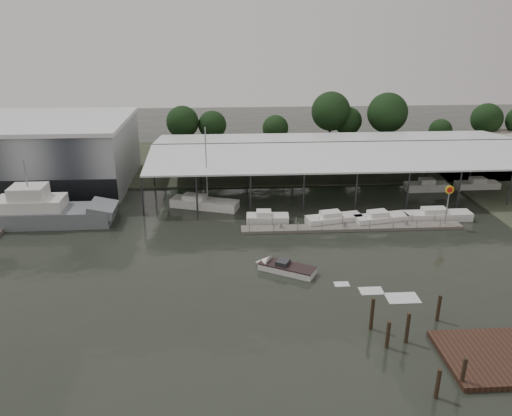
{
  "coord_description": "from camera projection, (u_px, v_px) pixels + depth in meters",
  "views": [
    {
      "loc": [
        -0.53,
        -47.03,
        25.3
      ],
      "look_at": [
        2.95,
        11.6,
        2.5
      ],
      "focal_mm": 35.0,
      "sensor_mm": 36.0,
      "label": 1
    }
  ],
  "objects": [
    {
      "name": "floating_dock",
      "position": [
        352.0,
        227.0,
        63.01
      ],
      "size": [
        28.0,
        2.0,
        1.4
      ],
      "color": "slate",
      "rests_on": "ground"
    },
    {
      "name": "mooring_pilings",
      "position": [
        414.0,
        340.0,
        39.91
      ],
      "size": [
        6.54,
        9.66,
        3.64
      ],
      "color": "#372A1B",
      "rests_on": "ground"
    },
    {
      "name": "covered_boat_shed",
      "position": [
        340.0,
        146.0,
        77.73
      ],
      "size": [
        58.24,
        24.0,
        6.96
      ],
      "color": "white",
      "rests_on": "ground"
    },
    {
      "name": "moored_cruiser_1",
      "position": [
        333.0,
        219.0,
        64.57
      ],
      "size": [
        7.6,
        3.55,
        1.7
      ],
      "rotation": [
        0.0,
        0.0,
        0.19
      ],
      "color": "white",
      "rests_on": "ground"
    },
    {
      "name": "speedboat_underway",
      "position": [
        282.0,
        267.0,
        52.64
      ],
      "size": [
        16.09,
        9.79,
        2.0
      ],
      "rotation": [
        0.0,
        0.0,
        2.63
      ],
      "color": "white",
      "rests_on": "ground"
    },
    {
      "name": "moored_cruiser_2",
      "position": [
        381.0,
        218.0,
        64.73
      ],
      "size": [
        7.34,
        3.44,
        1.7
      ],
      "rotation": [
        0.0,
        0.0,
        0.18
      ],
      "color": "white",
      "rests_on": "ground"
    },
    {
      "name": "shell_fuel_sign",
      "position": [
        448.0,
        198.0,
        62.32
      ],
      "size": [
        1.1,
        0.18,
        5.55
      ],
      "color": "gray",
      "rests_on": "ground"
    },
    {
      "name": "moored_cruiser_0",
      "position": [
        267.0,
        218.0,
        64.81
      ],
      "size": [
        5.6,
        2.56,
        1.7
      ],
      "rotation": [
        0.0,
        0.0,
        -0.07
      ],
      "color": "white",
      "rests_on": "ground"
    },
    {
      "name": "grey_trawler",
      "position": [
        42.0,
        212.0,
        64.09
      ],
      "size": [
        18.63,
        5.07,
        8.84
      ],
      "rotation": [
        0.0,
        0.0,
        0.01
      ],
      "color": "slate",
      "rests_on": "ground"
    },
    {
      "name": "moored_cruiser_3",
      "position": [
        437.0,
        215.0,
        65.75
      ],
      "size": [
        8.93,
        2.28,
        1.7
      ],
      "rotation": [
        0.0,
        0.0,
        0.01
      ],
      "color": "white",
      "rests_on": "ground"
    },
    {
      "name": "storage_warehouse",
      "position": [
        50.0,
        153.0,
        77.35
      ],
      "size": [
        24.5,
        20.5,
        10.5
      ],
      "color": "#959A9F",
      "rests_on": "ground"
    },
    {
      "name": "land_strip_far",
      "position": [
        230.0,
        161.0,
        92.0
      ],
      "size": [
        140.0,
        30.0,
        0.3
      ],
      "color": "#3B4232",
      "rests_on": "ground"
    },
    {
      "name": "ground",
      "position": [
        235.0,
        270.0,
        52.95
      ],
      "size": [
        200.0,
        200.0,
        0.0
      ],
      "primitive_type": "plane",
      "color": "black",
      "rests_on": "ground"
    },
    {
      "name": "horizon_tree_line",
      "position": [
        356.0,
        118.0,
        96.99
      ],
      "size": [
        72.33,
        10.31,
        11.55
      ],
      "color": "#312016",
      "rests_on": "ground"
    },
    {
      "name": "white_sailboat",
      "position": [
        203.0,
        203.0,
        69.86
      ],
      "size": [
        9.84,
        5.44,
        11.67
      ],
      "rotation": [
        0.0,
        0.0,
        -0.32
      ],
      "color": "white",
      "rests_on": "ground"
    },
    {
      "name": "trawler_dock",
      "position": [
        0.0,
        223.0,
        64.23
      ],
      "size": [
        3.0,
        18.0,
        0.5
      ],
      "color": "slate",
      "rests_on": "ground"
    }
  ]
}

